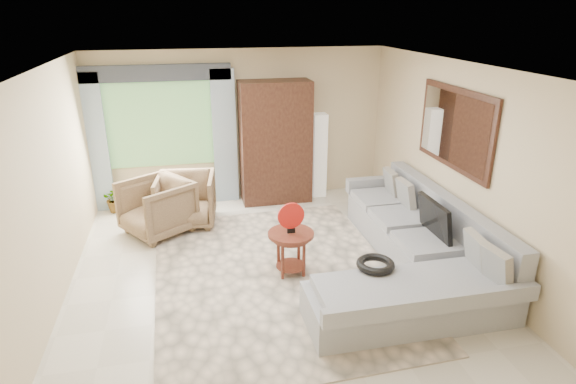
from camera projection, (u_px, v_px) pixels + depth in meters
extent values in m
plane|color=silver|center=(275.00, 281.00, 6.04)|extent=(6.00, 6.00, 0.00)
cube|color=beige|center=(276.00, 274.00, 6.19)|extent=(3.11, 4.08, 0.02)
cube|color=#9EA0A6|center=(406.00, 235.00, 6.83)|extent=(0.90, 2.40, 0.40)
cube|color=#9EA0A6|center=(411.00, 304.00, 5.23)|extent=(2.30, 0.80, 0.40)
cube|color=#9EA0A6|center=(447.00, 215.00, 6.37)|extent=(0.20, 3.20, 0.50)
cube|color=#9EA0A6|center=(373.00, 184.00, 7.89)|extent=(0.90, 0.16, 0.22)
cube|color=#9EA0A6|center=(434.00, 305.00, 4.71)|extent=(2.30, 0.10, 0.18)
cube|color=black|center=(435.00, 218.00, 6.08)|extent=(0.14, 0.74, 0.48)
torus|color=black|center=(375.00, 264.00, 5.34)|extent=(0.43, 0.43, 0.09)
cylinder|color=#541D16|center=(291.00, 234.00, 6.02)|extent=(0.58, 0.58, 0.04)
cylinder|color=#541D16|center=(291.00, 255.00, 6.13)|extent=(0.38, 0.38, 0.52)
cylinder|color=red|center=(291.00, 216.00, 5.93)|extent=(0.34, 0.05, 0.34)
imported|color=olive|center=(157.00, 207.00, 7.20)|extent=(1.26, 1.26, 0.84)
imported|color=olive|center=(186.00, 200.00, 7.51)|extent=(0.98, 1.00, 0.81)
imported|color=#999999|center=(116.00, 198.00, 8.05)|extent=(0.54, 0.51, 0.48)
cube|color=black|center=(275.00, 143.00, 8.26)|extent=(1.20, 0.55, 2.10)
cube|color=silver|center=(319.00, 155.00, 8.58)|extent=(0.24, 0.24, 1.50)
cube|color=#669E59|center=(160.00, 125.00, 7.98)|extent=(1.80, 0.04, 1.40)
cube|color=#9EB7CC|center=(95.00, 144.00, 7.78)|extent=(0.40, 0.08, 2.30)
cube|color=#9EB7CC|center=(225.00, 137.00, 8.20)|extent=(0.40, 0.08, 2.30)
cube|color=#1E232D|center=(155.00, 73.00, 7.61)|extent=(2.40, 0.12, 0.26)
cube|color=black|center=(455.00, 128.00, 6.23)|extent=(0.04, 1.70, 1.05)
cube|color=white|center=(453.00, 129.00, 6.23)|extent=(0.02, 1.54, 0.90)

